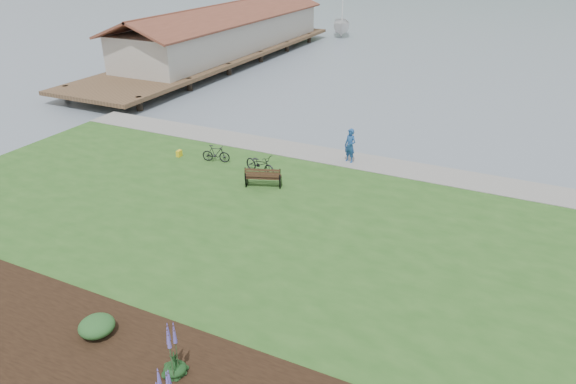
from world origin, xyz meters
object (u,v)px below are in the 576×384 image
Objects in this scene: person at (350,143)px; bicycle_a at (260,164)px; sailboat at (341,36)px; park_bench at (263,177)px.

bicycle_a is (-3.50, -3.29, -0.56)m from person.
sailboat is (-14.91, 39.26, -1.46)m from person.
sailboat reaches higher than person.
bicycle_a is 44.06m from sailboat.
park_bench is at bearing -98.54° from person.
sailboat reaches higher than park_bench.
person reaches higher than park_bench.
bicycle_a is (-0.85, 1.29, -0.01)m from park_bench.
park_bench is at bearing -129.51° from bicycle_a.
bicycle_a is at bearing -95.84° from sailboat.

